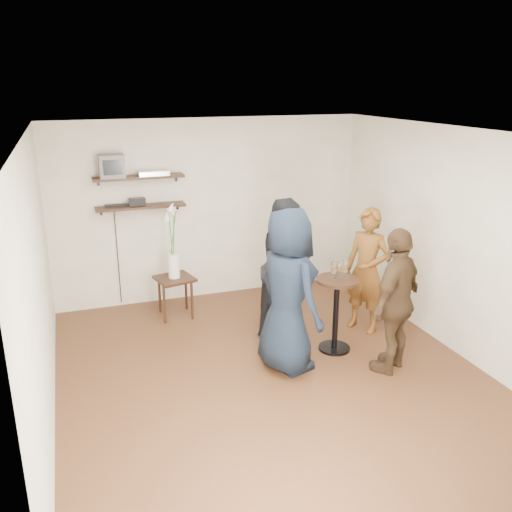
{
  "coord_description": "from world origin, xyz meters",
  "views": [
    {
      "loc": [
        -1.91,
        -4.93,
        3.08
      ],
      "look_at": [
        -0.03,
        0.4,
        1.24
      ],
      "focal_mm": 38.0,
      "sensor_mm": 36.0,
      "label": 1
    }
  ],
  "objects_px": {
    "person_plaid": "(367,270)",
    "person_dark": "(287,268)",
    "crt_monitor": "(111,166)",
    "drinks_table": "(336,305)",
    "person_brown": "(396,301)",
    "radio": "(137,202)",
    "dvd_deck": "(153,173)",
    "person_navy": "(288,291)",
    "side_table": "(175,284)"
  },
  "relations": [
    {
      "from": "radio",
      "to": "person_brown",
      "type": "distance_m",
      "value": 3.66
    },
    {
      "from": "radio",
      "to": "side_table",
      "type": "distance_m",
      "value": 1.22
    },
    {
      "from": "side_table",
      "to": "person_brown",
      "type": "bearing_deg",
      "value": -48.18
    },
    {
      "from": "person_brown",
      "to": "radio",
      "type": "bearing_deg",
      "value": -81.09
    },
    {
      "from": "side_table",
      "to": "drinks_table",
      "type": "relative_size",
      "value": 0.62
    },
    {
      "from": "side_table",
      "to": "person_brown",
      "type": "distance_m",
      "value": 3.0
    },
    {
      "from": "drinks_table",
      "to": "person_dark",
      "type": "height_order",
      "value": "person_dark"
    },
    {
      "from": "person_dark",
      "to": "dvd_deck",
      "type": "bearing_deg",
      "value": 103.16
    },
    {
      "from": "crt_monitor",
      "to": "person_navy",
      "type": "height_order",
      "value": "crt_monitor"
    },
    {
      "from": "crt_monitor",
      "to": "person_plaid",
      "type": "distance_m",
      "value": 3.56
    },
    {
      "from": "side_table",
      "to": "person_dark",
      "type": "bearing_deg",
      "value": -38.06
    },
    {
      "from": "person_brown",
      "to": "drinks_table",
      "type": "bearing_deg",
      "value": -90.0
    },
    {
      "from": "crt_monitor",
      "to": "dvd_deck",
      "type": "relative_size",
      "value": 0.8
    },
    {
      "from": "person_navy",
      "to": "drinks_table",
      "type": "bearing_deg",
      "value": -90.0
    },
    {
      "from": "radio",
      "to": "drinks_table",
      "type": "bearing_deg",
      "value": -46.81
    },
    {
      "from": "person_plaid",
      "to": "person_navy",
      "type": "height_order",
      "value": "person_navy"
    },
    {
      "from": "person_brown",
      "to": "person_plaid",
      "type": "bearing_deg",
      "value": -134.96
    },
    {
      "from": "drinks_table",
      "to": "person_navy",
      "type": "height_order",
      "value": "person_navy"
    },
    {
      "from": "side_table",
      "to": "person_dark",
      "type": "height_order",
      "value": "person_dark"
    },
    {
      "from": "person_navy",
      "to": "person_plaid",
      "type": "bearing_deg",
      "value": -81.87
    },
    {
      "from": "drinks_table",
      "to": "dvd_deck",
      "type": "bearing_deg",
      "value": 129.52
    },
    {
      "from": "side_table",
      "to": "person_plaid",
      "type": "height_order",
      "value": "person_plaid"
    },
    {
      "from": "crt_monitor",
      "to": "dvd_deck",
      "type": "xyz_separation_m",
      "value": [
        0.54,
        0.0,
        -0.12
      ]
    },
    {
      "from": "person_dark",
      "to": "person_brown",
      "type": "xyz_separation_m",
      "value": [
        0.75,
        -1.25,
        -0.06
      ]
    },
    {
      "from": "crt_monitor",
      "to": "person_brown",
      "type": "height_order",
      "value": "crt_monitor"
    },
    {
      "from": "drinks_table",
      "to": "person_brown",
      "type": "distance_m",
      "value": 0.77
    },
    {
      "from": "radio",
      "to": "person_navy",
      "type": "height_order",
      "value": "person_navy"
    },
    {
      "from": "dvd_deck",
      "to": "drinks_table",
      "type": "bearing_deg",
      "value": -50.48
    },
    {
      "from": "dvd_deck",
      "to": "person_plaid",
      "type": "relative_size",
      "value": 0.25
    },
    {
      "from": "drinks_table",
      "to": "person_dark",
      "type": "relative_size",
      "value": 0.52
    },
    {
      "from": "drinks_table",
      "to": "person_dark",
      "type": "bearing_deg",
      "value": 119.87
    },
    {
      "from": "person_plaid",
      "to": "person_brown",
      "type": "relative_size",
      "value": 0.98
    },
    {
      "from": "dvd_deck",
      "to": "drinks_table",
      "type": "relative_size",
      "value": 0.44
    },
    {
      "from": "radio",
      "to": "person_navy",
      "type": "bearing_deg",
      "value": -61.14
    },
    {
      "from": "side_table",
      "to": "person_plaid",
      "type": "bearing_deg",
      "value": -28.66
    },
    {
      "from": "dvd_deck",
      "to": "side_table",
      "type": "bearing_deg",
      "value": -75.35
    },
    {
      "from": "radio",
      "to": "person_brown",
      "type": "relative_size",
      "value": 0.13
    },
    {
      "from": "dvd_deck",
      "to": "person_brown",
      "type": "bearing_deg",
      "value": -52.07
    },
    {
      "from": "dvd_deck",
      "to": "person_navy",
      "type": "distance_m",
      "value": 2.7
    },
    {
      "from": "crt_monitor",
      "to": "person_dark",
      "type": "relative_size",
      "value": 0.18
    },
    {
      "from": "person_plaid",
      "to": "person_dark",
      "type": "relative_size",
      "value": 0.92
    },
    {
      "from": "person_dark",
      "to": "person_navy",
      "type": "xyz_separation_m",
      "value": [
        -0.34,
        -0.83,
        0.04
      ]
    },
    {
      "from": "dvd_deck",
      "to": "person_brown",
      "type": "height_order",
      "value": "dvd_deck"
    },
    {
      "from": "person_brown",
      "to": "person_navy",
      "type": "bearing_deg",
      "value": -53.09
    },
    {
      "from": "drinks_table",
      "to": "person_plaid",
      "type": "distance_m",
      "value": 0.76
    },
    {
      "from": "radio",
      "to": "crt_monitor",
      "type": "bearing_deg",
      "value": 180.0
    },
    {
      "from": "side_table",
      "to": "drinks_table",
      "type": "bearing_deg",
      "value": -45.03
    },
    {
      "from": "crt_monitor",
      "to": "person_plaid",
      "type": "height_order",
      "value": "crt_monitor"
    },
    {
      "from": "dvd_deck",
      "to": "person_brown",
      "type": "distance_m",
      "value": 3.61
    },
    {
      "from": "radio",
      "to": "drinks_table",
      "type": "relative_size",
      "value": 0.24
    }
  ]
}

